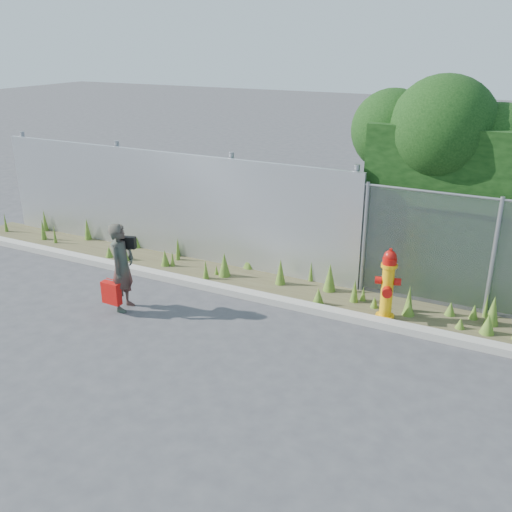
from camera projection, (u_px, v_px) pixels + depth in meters
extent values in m
plane|color=#3D3D40|center=(231.00, 352.00, 8.45)|extent=(80.00, 80.00, 0.00)
cube|color=#A4A094|center=(282.00, 302.00, 9.92)|extent=(16.00, 0.22, 0.12)
cube|color=#4A432A|center=(295.00, 292.00, 10.44)|extent=(16.00, 1.20, 0.01)
cone|color=#446B20|center=(177.00, 251.00, 11.82)|extent=(0.09, 0.09, 0.44)
cone|color=#446B20|center=(493.00, 311.00, 9.15)|extent=(0.23, 0.23, 0.52)
cone|color=#446B20|center=(488.00, 325.00, 8.90)|extent=(0.24, 0.24, 0.34)
cone|color=#446B20|center=(280.00, 272.00, 10.65)|extent=(0.20, 0.20, 0.51)
cone|color=#446B20|center=(486.00, 306.00, 9.41)|extent=(0.08, 0.08, 0.43)
cone|color=#446B20|center=(355.00, 291.00, 9.96)|extent=(0.15, 0.15, 0.43)
cone|color=#446B20|center=(109.00, 252.00, 12.01)|extent=(0.17, 0.17, 0.24)
cone|color=#446B20|center=(125.00, 254.00, 11.86)|extent=(0.23, 0.23, 0.27)
cone|color=#446B20|center=(318.00, 297.00, 9.87)|extent=(0.22, 0.22, 0.32)
cone|color=#446B20|center=(55.00, 235.00, 12.80)|extent=(0.08, 0.08, 0.43)
cone|color=#446B20|center=(5.00, 223.00, 13.53)|extent=(0.09, 0.09, 0.48)
cone|color=#446B20|center=(87.00, 229.00, 12.99)|extent=(0.17, 0.17, 0.52)
cone|color=#446B20|center=(172.00, 259.00, 11.51)|extent=(0.10, 0.10, 0.33)
cone|color=#446B20|center=(224.00, 265.00, 11.02)|extent=(0.24, 0.24, 0.48)
cone|color=#446B20|center=(363.00, 294.00, 10.03)|extent=(0.11, 0.11, 0.27)
cone|color=#446B20|center=(311.00, 271.00, 10.80)|extent=(0.10, 0.10, 0.43)
cone|color=#446B20|center=(330.00, 278.00, 10.37)|extent=(0.24, 0.24, 0.54)
cone|color=#446B20|center=(181.00, 246.00, 12.15)|extent=(0.14, 0.14, 0.40)
cone|color=#446B20|center=(450.00, 309.00, 9.51)|extent=(0.18, 0.18, 0.25)
cone|color=#446B20|center=(409.00, 308.00, 9.50)|extent=(0.22, 0.22, 0.29)
cone|color=#446B20|center=(374.00, 303.00, 9.78)|extent=(0.14, 0.14, 0.21)
cone|color=#446B20|center=(178.00, 248.00, 12.03)|extent=(0.10, 0.10, 0.41)
cone|color=#446B20|center=(165.00, 258.00, 11.54)|extent=(0.18, 0.18, 0.34)
cone|color=#446B20|center=(248.00, 261.00, 11.45)|extent=(0.21, 0.21, 0.30)
cone|color=#446B20|center=(409.00, 299.00, 9.61)|extent=(0.16, 0.16, 0.47)
cone|color=#446B20|center=(249.00, 263.00, 11.44)|extent=(0.24, 0.24, 0.25)
cone|color=#446B20|center=(137.00, 243.00, 12.56)|extent=(0.19, 0.19, 0.24)
cone|color=#446B20|center=(474.00, 312.00, 9.37)|extent=(0.15, 0.15, 0.27)
cone|color=#446B20|center=(216.00, 270.00, 11.14)|extent=(0.08, 0.08, 0.20)
cone|color=#446B20|center=(43.00, 230.00, 13.01)|extent=(0.14, 0.14, 0.49)
cone|color=#446B20|center=(45.00, 221.00, 13.58)|extent=(0.13, 0.13, 0.53)
cone|color=#446B20|center=(206.00, 270.00, 10.92)|extent=(0.13, 0.13, 0.38)
cone|color=#446B20|center=(460.00, 324.00, 9.08)|extent=(0.16, 0.16, 0.18)
cube|color=#B6B8BE|center=(165.00, 204.00, 11.92)|extent=(8.50, 0.08, 2.20)
cylinder|color=gray|center=(29.00, 180.00, 13.70)|extent=(0.10, 0.10, 2.30)
cylinder|color=gray|center=(121.00, 193.00, 12.52)|extent=(0.10, 0.10, 2.30)
cylinder|color=gray|center=(232.00, 210.00, 11.34)|extent=(0.10, 0.10, 2.30)
cylinder|color=gray|center=(353.00, 228.00, 10.29)|extent=(0.10, 0.10, 2.30)
cylinder|color=gray|center=(364.00, 238.00, 10.13)|extent=(0.07, 0.07, 2.05)
cylinder|color=gray|center=(493.00, 258.00, 9.23)|extent=(0.07, 0.07, 2.05)
sphere|color=black|center=(392.00, 130.00, 10.39)|extent=(1.50, 1.50, 1.50)
sphere|color=black|center=(443.00, 130.00, 9.75)|extent=(1.87, 1.87, 1.87)
sphere|color=black|center=(497.00, 147.00, 9.63)|extent=(1.48, 1.48, 1.48)
cylinder|color=#F5AF0C|center=(385.00, 316.00, 9.46)|extent=(0.30, 0.30, 0.07)
cylinder|color=#F5AF0C|center=(387.00, 293.00, 9.31)|extent=(0.20, 0.20, 0.93)
cylinder|color=#F5AF0C|center=(389.00, 265.00, 9.13)|extent=(0.26, 0.26, 0.05)
cylinder|color=#B20F0A|center=(390.00, 261.00, 9.10)|extent=(0.23, 0.23, 0.11)
sphere|color=#B20F0A|center=(390.00, 257.00, 9.08)|extent=(0.21, 0.21, 0.21)
cylinder|color=#B20F0A|center=(391.00, 250.00, 9.04)|extent=(0.05, 0.05, 0.05)
cylinder|color=#B20F0A|center=(379.00, 279.00, 9.29)|extent=(0.11, 0.12, 0.12)
cylinder|color=#B20F0A|center=(397.00, 283.00, 9.17)|extent=(0.11, 0.12, 0.12)
cylinder|color=#B20F0A|center=(385.00, 292.00, 9.15)|extent=(0.16, 0.13, 0.16)
imported|color=#0E5843|center=(122.00, 267.00, 9.55)|extent=(0.46, 0.61, 1.53)
cube|color=#BA0A0A|center=(111.00, 293.00, 9.54)|extent=(0.35, 0.13, 0.38)
cylinder|color=#BA0A0A|center=(110.00, 279.00, 9.45)|extent=(0.16, 0.01, 0.01)
cube|color=black|center=(128.00, 242.00, 9.50)|extent=(0.27, 0.11, 0.20)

